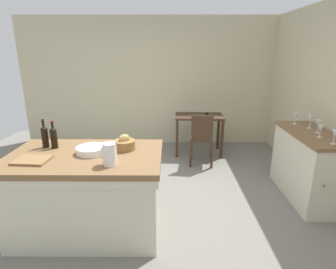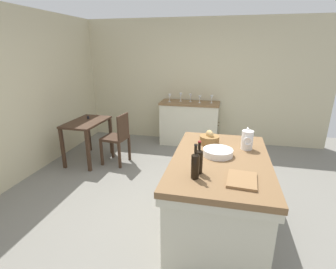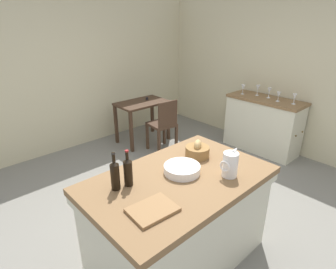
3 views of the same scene
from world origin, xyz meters
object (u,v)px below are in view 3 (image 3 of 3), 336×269
Objects in this scene: wine_glass_middle at (269,91)px; bread_basket at (197,151)px; writing_desk at (142,109)px; pitcher at (230,164)px; wine_glass_far_right at (243,88)px; wash_bowl at (182,169)px; wooden_chair at (164,124)px; side_cabinet at (263,125)px; wine_glass_far_left at (295,97)px; island_table at (179,216)px; wine_glass_right at (258,88)px; cutting_board at (153,210)px; wine_bottle_dark at (128,171)px; wine_bottle_amber at (115,175)px; wine_glass_left at (279,95)px.

bread_basket is at bearing -166.67° from wine_glass_middle.
pitcher is (-1.13, -2.68, 0.38)m from writing_desk.
wash_bowl is at bearing -156.96° from wine_glass_far_right.
wooden_chair is 2.90× the size of wash_bowl.
wine_glass_far_left reaches higher than side_cabinet.
wine_glass_right is (2.79, 0.93, 0.56)m from island_table.
wine_glass_far_right is at bearing 23.55° from bread_basket.
cutting_board is 0.41m from wine_bottle_dark.
wine_bottle_amber reaches higher than wine_glass_left.
island_table is 6.90× the size of bread_basket.
island_table is 3.00m from wine_glass_right.
wine_glass_middle is at bearing 8.74° from wine_bottle_amber.
writing_desk is 2.31m from wine_glass_left.
pitcher reaches higher than wine_glass_middle.
bread_basket is at bearing -122.17° from wooden_chair.
cutting_board is 3.44m from wine_glass_right.
wash_bowl reaches higher than cutting_board.
pitcher is at bearing -40.09° from island_table.
wooden_chair is at bearing 61.91° from pitcher.
wooden_chair is 3.96× the size of bread_basket.
wash_bowl is (-1.38, -2.37, 0.30)m from writing_desk.
wooden_chair is at bearing 41.57° from wine_bottle_dark.
wash_bowl is 1.78× the size of wine_glass_right.
wine_glass_right is (2.73, 0.90, 0.11)m from wash_bowl.
wine_glass_left is (1.27, -1.30, 0.52)m from wooden_chair.
wine_bottle_dark is 3.22m from wine_glass_middle.
wine_bottle_dark is at bearing -170.37° from side_cabinet.
wine_bottle_dark is 1.90× the size of wine_glass_far_left.
wine_bottle_amber is at bearing -167.68° from wine_glass_right.
wash_bowl is 2.85m from wine_glass_far_right.
pitcher is 0.81× the size of wine_bottle_amber.
wine_bottle_amber is (-1.94, -1.60, 0.52)m from wooden_chair.
bread_basket reaches higher than writing_desk.
wine_glass_middle is 0.21m from wine_glass_right.
cutting_board is at bearing -167.42° from wine_glass_left.
side_cabinet is at bearing 91.02° from wine_glass_far_left.
wooden_chair is 2.87× the size of wine_bottle_amber.
wine_bottle_amber reaches higher than wooden_chair.
wine_glass_middle is (3.29, 0.51, 0.01)m from wine_bottle_amber.
wine_bottle_amber is at bearing 95.16° from cutting_board.
bread_basket reaches higher than island_table.
side_cabinet is at bearing 14.45° from wash_bowl.
side_cabinet is 2.67m from pitcher.
writing_desk is 5.11× the size of wine_glass_right.
wine_bottle_amber is at bearing -163.61° from wine_glass_far_right.
wine_bottle_dark is 1.91× the size of wine_glass_far_right.
wine_glass_far_left is at bearing 8.35° from cutting_board.
island_table is at bearing -169.26° from wine_glass_left.
wooden_chair is 2.80m from cutting_board.
wine_glass_right is at bearing 18.04° from bread_basket.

